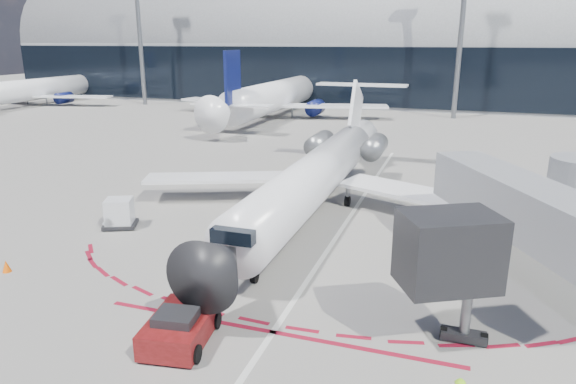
% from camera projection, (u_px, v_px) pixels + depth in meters
% --- Properties ---
extents(ground, '(260.00, 260.00, 0.00)m').
position_uv_depth(ground, '(342.00, 229.00, 29.62)').
color(ground, slate).
rests_on(ground, ground).
extents(apron_centerline, '(0.25, 40.00, 0.01)m').
position_uv_depth(apron_centerline, '(349.00, 218.00, 31.44)').
color(apron_centerline, silver).
rests_on(apron_centerline, ground).
extents(apron_stop_bar, '(14.00, 0.25, 0.01)m').
position_uv_depth(apron_stop_bar, '(273.00, 332.00, 19.17)').
color(apron_stop_bar, maroon).
rests_on(apron_stop_bar, ground).
extents(terminal_building, '(150.00, 24.15, 24.00)m').
position_uv_depth(terminal_building, '(429.00, 52.00, 86.24)').
color(terminal_building, '#9A9DA0').
rests_on(terminal_building, ground).
extents(jet_bridge, '(10.03, 15.20, 4.90)m').
position_uv_depth(jet_bridge, '(542.00, 213.00, 23.03)').
color(jet_bridge, gray).
rests_on(jet_bridge, ground).
extents(light_mast_west, '(0.70, 0.70, 25.00)m').
position_uv_depth(light_mast_west, '(139.00, 27.00, 83.43)').
color(light_mast_west, slate).
rests_on(light_mast_west, ground).
extents(light_mast_centre, '(0.70, 0.70, 25.00)m').
position_uv_depth(light_mast_centre, '(462.00, 24.00, 68.16)').
color(light_mast_centre, slate).
rests_on(light_mast_centre, ground).
extents(regional_jet, '(24.27, 29.93, 7.49)m').
position_uv_depth(regional_jet, '(319.00, 172.00, 32.26)').
color(regional_jet, white).
rests_on(regional_jet, ground).
extents(pushback_tug, '(2.59, 5.24, 1.34)m').
position_uv_depth(pushback_tug, '(180.00, 327.00, 18.40)').
color(pushback_tug, '#500C0B').
rests_on(pushback_tug, ground).
extents(uld_container, '(2.29, 2.15, 1.71)m').
position_uv_depth(uld_container, '(120.00, 213.00, 29.72)').
color(uld_container, black).
rests_on(uld_container, ground).
extents(safety_cone_left, '(0.41, 0.41, 0.57)m').
position_uv_depth(safety_cone_left, '(6.00, 266.00, 24.09)').
color(safety_cone_left, '#FF5D05').
rests_on(safety_cone_left, ground).
extents(bg_airliner_0, '(31.29, 33.13, 10.12)m').
position_uv_depth(bg_airliner_0, '(38.00, 74.00, 85.98)').
color(bg_airliner_0, white).
rests_on(bg_airliner_0, ground).
extents(bg_airliner_1, '(36.35, 38.49, 11.76)m').
position_uv_depth(bg_airliner_1, '(279.00, 74.00, 72.06)').
color(bg_airliner_1, white).
rests_on(bg_airliner_1, ground).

